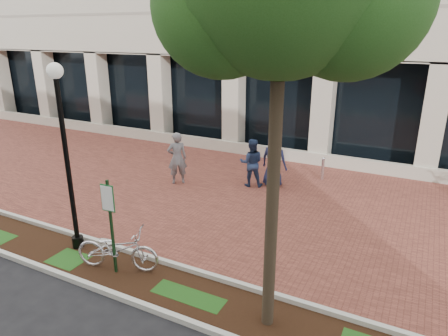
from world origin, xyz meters
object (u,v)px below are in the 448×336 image
at_px(parking_sign, 110,215).
at_px(pedestrian_mid, 251,163).
at_px(pedestrian_left, 177,158).
at_px(bollard, 323,168).
at_px(locked_bicycle, 118,249).
at_px(pedestrian_right, 274,160).
at_px(lamppost, 66,150).

height_order(parking_sign, pedestrian_mid, parking_sign).
distance_m(pedestrian_left, bollard, 5.34).
height_order(parking_sign, pedestrian_left, parking_sign).
bearing_deg(pedestrian_mid, locked_bicycle, 62.39).
bearing_deg(pedestrian_mid, pedestrian_left, -0.28).
height_order(parking_sign, pedestrian_right, parking_sign).
bearing_deg(locked_bicycle, pedestrian_right, -28.15).
xyz_separation_m(lamppost, pedestrian_left, (-0.25, 4.98, -1.64)).
distance_m(lamppost, pedestrian_mid, 6.58).
height_order(locked_bicycle, bollard, locked_bicycle).
bearing_deg(lamppost, pedestrian_left, 92.83).
relative_size(locked_bicycle, pedestrian_left, 1.04).
bearing_deg(locked_bicycle, parking_sign, 174.94).
relative_size(parking_sign, pedestrian_left, 1.20).
bearing_deg(pedestrian_left, bollard, 170.93).
xyz_separation_m(parking_sign, pedestrian_right, (1.28, 6.77, -0.49)).
height_order(locked_bicycle, pedestrian_mid, pedestrian_mid).
relative_size(parking_sign, bollard, 2.57).
distance_m(locked_bicycle, pedestrian_right, 6.75).
bearing_deg(pedestrian_left, pedestrian_right, 163.29).
relative_size(lamppost, pedestrian_right, 2.39).
bearing_deg(pedestrian_mid, parking_sign, 62.83).
distance_m(parking_sign, pedestrian_right, 6.91).
xyz_separation_m(parking_sign, locked_bicycle, (-0.03, 0.16, -0.93)).
xyz_separation_m(locked_bicycle, bollard, (2.74, 7.98, -0.07)).
xyz_separation_m(locked_bicycle, pedestrian_mid, (0.63, 6.23, 0.34)).
bearing_deg(pedestrian_right, bollard, -129.48).
xyz_separation_m(lamppost, locked_bicycle, (1.59, -0.28, -2.07)).
bearing_deg(parking_sign, pedestrian_left, 105.83).
bearing_deg(lamppost, pedestrian_mid, 69.60).
bearing_deg(pedestrian_mid, lamppost, 47.75).
height_order(pedestrian_left, pedestrian_mid, pedestrian_left).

